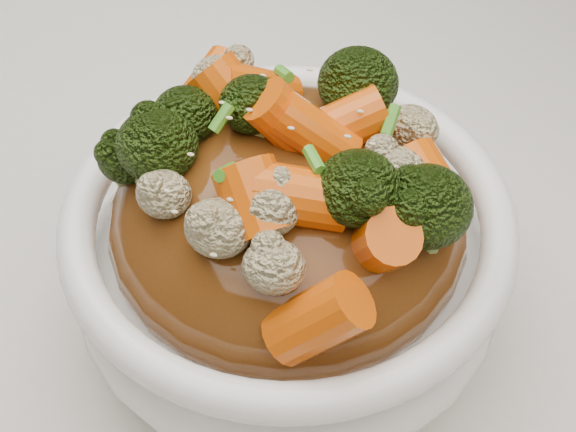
% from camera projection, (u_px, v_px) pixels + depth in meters
% --- Properties ---
extents(tablecloth, '(1.20, 0.80, 0.04)m').
position_uv_depth(tablecloth, '(246.00, 240.00, 0.50)').
color(tablecloth, silver).
rests_on(tablecloth, dining_table).
extents(bowl, '(0.23, 0.23, 0.08)m').
position_uv_depth(bowl, '(288.00, 258.00, 0.41)').
color(bowl, white).
rests_on(bowl, tablecloth).
extents(sauce_base, '(0.18, 0.18, 0.09)m').
position_uv_depth(sauce_base, '(288.00, 220.00, 0.38)').
color(sauce_base, '#582E0F').
rests_on(sauce_base, bowl).
extents(carrots, '(0.18, 0.18, 0.05)m').
position_uv_depth(carrots, '(288.00, 123.00, 0.34)').
color(carrots, '#DD5607').
rests_on(carrots, sauce_base).
extents(broccoli, '(0.18, 0.18, 0.04)m').
position_uv_depth(broccoli, '(288.00, 125.00, 0.34)').
color(broccoli, black).
rests_on(broccoli, sauce_base).
extents(cauliflower, '(0.18, 0.18, 0.04)m').
position_uv_depth(cauliflower, '(288.00, 129.00, 0.34)').
color(cauliflower, '#C9BB89').
rests_on(cauliflower, sauce_base).
extents(scallions, '(0.13, 0.13, 0.02)m').
position_uv_depth(scallions, '(288.00, 121.00, 0.34)').
color(scallions, '#429121').
rests_on(scallions, sauce_base).
extents(sesame_seeds, '(0.16, 0.16, 0.01)m').
position_uv_depth(sesame_seeds, '(288.00, 121.00, 0.34)').
color(sesame_seeds, beige).
rests_on(sesame_seeds, sauce_base).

